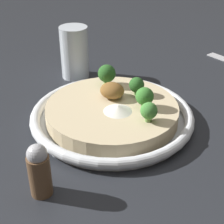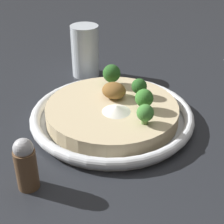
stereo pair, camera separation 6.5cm
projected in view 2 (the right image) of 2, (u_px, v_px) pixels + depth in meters
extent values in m
plane|color=#23262B|center=(112.00, 121.00, 0.66)|extent=(6.00, 6.00, 0.00)
cylinder|color=silver|center=(112.00, 120.00, 0.66)|extent=(0.29, 0.29, 0.01)
torus|color=silver|center=(112.00, 115.00, 0.65)|extent=(0.31, 0.31, 0.02)
cylinder|color=#CCB78E|center=(112.00, 112.00, 0.65)|extent=(0.25, 0.25, 0.03)
cone|color=white|center=(116.00, 109.00, 0.62)|extent=(0.05, 0.05, 0.01)
ellipsoid|color=brown|center=(114.00, 91.00, 0.66)|extent=(0.05, 0.04, 0.03)
cylinder|color=#84A856|center=(112.00, 81.00, 0.71)|extent=(0.02, 0.02, 0.02)
sphere|color=#285B23|center=(112.00, 73.00, 0.70)|extent=(0.04, 0.04, 0.04)
cylinder|color=#668E47|center=(144.00, 105.00, 0.62)|extent=(0.02, 0.02, 0.02)
sphere|color=#387A2D|center=(144.00, 98.00, 0.62)|extent=(0.03, 0.03, 0.03)
cylinder|color=#668E47|center=(145.00, 120.00, 0.58)|extent=(0.02, 0.02, 0.01)
sphere|color=#428438|center=(145.00, 113.00, 0.58)|extent=(0.03, 0.03, 0.03)
cylinder|color=#668E47|center=(139.00, 92.00, 0.67)|extent=(0.01, 0.01, 0.02)
sphere|color=#285B23|center=(139.00, 86.00, 0.66)|extent=(0.03, 0.03, 0.03)
cylinder|color=silver|center=(85.00, 51.00, 0.81)|extent=(0.07, 0.07, 0.12)
cylinder|color=brown|center=(27.00, 169.00, 0.49)|extent=(0.03, 0.03, 0.06)
sphere|color=#B2B2B7|center=(23.00, 148.00, 0.47)|extent=(0.03, 0.03, 0.03)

